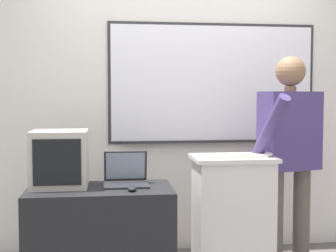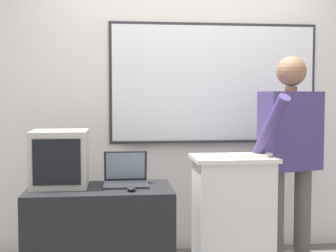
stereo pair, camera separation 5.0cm
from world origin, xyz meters
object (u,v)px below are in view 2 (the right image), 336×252
computer_mouse_by_keyboard (268,154)px  crt_monitor (60,158)px  laptop (126,175)px  wireless_keyboard (236,156)px  computer_mouse_by_laptop (131,188)px  person_presenter (290,147)px  side_desk (100,239)px  lectern_podium (233,218)px

computer_mouse_by_keyboard → crt_monitor: size_ratio=0.25×
laptop → wireless_keyboard: bearing=-4.5°
wireless_keyboard → crt_monitor: (-1.25, 0.05, -0.01)m
wireless_keyboard → computer_mouse_by_keyboard: size_ratio=4.45×
computer_mouse_by_keyboard → computer_mouse_by_laptop: bearing=-170.9°
person_presenter → computer_mouse_by_keyboard: size_ratio=16.60×
side_desk → crt_monitor: (-0.28, 0.08, 0.56)m
side_desk → person_presenter: person_presenter is taller
lectern_podium → computer_mouse_by_laptop: 0.83m
side_desk → computer_mouse_by_keyboard: 1.34m
wireless_keyboard → computer_mouse_by_laptop: bearing=-167.6°
wireless_keyboard → crt_monitor: size_ratio=1.13×
computer_mouse_by_laptop → crt_monitor: crt_monitor is taller
lectern_podium → person_presenter: person_presenter is taller
lectern_podium → computer_mouse_by_keyboard: (0.25, -0.06, 0.47)m
side_desk → computer_mouse_by_keyboard: computer_mouse_by_keyboard is taller
lectern_podium → side_desk: (-0.96, -0.07, -0.10)m
lectern_podium → computer_mouse_by_keyboard: 0.54m
side_desk → computer_mouse_by_keyboard: bearing=0.7°
person_presenter → computer_mouse_by_laptop: size_ratio=16.60×
person_presenter → crt_monitor: (-1.72, -0.10, -0.05)m
laptop → computer_mouse_by_keyboard: bearing=-3.7°
wireless_keyboard → computer_mouse_by_keyboard: 0.24m
side_desk → wireless_keyboard: wireless_keyboard is taller
person_presenter → computer_mouse_by_laptop: 1.29m
side_desk → laptop: bearing=24.6°
side_desk → person_presenter: bearing=7.1°
lectern_podium → computer_mouse_by_laptop: bearing=-163.7°
computer_mouse_by_laptop → laptop: bearing=97.9°
laptop → computer_mouse_by_laptop: bearing=-82.1°
person_presenter → lectern_podium: bearing=177.3°
person_presenter → computer_mouse_by_keyboard: person_presenter is taller
person_presenter → computer_mouse_by_keyboard: (-0.23, -0.16, -0.03)m
computer_mouse_by_laptop → crt_monitor: (-0.49, 0.22, 0.18)m
computer_mouse_by_laptop → crt_monitor: 0.57m
crt_monitor → wireless_keyboard: bearing=-2.5°
side_desk → computer_mouse_by_laptop: computer_mouse_by_laptop is taller
laptop → computer_mouse_by_laptop: 0.23m
laptop → computer_mouse_by_laptop: laptop is taller
crt_monitor → side_desk: bearing=-15.1°
crt_monitor → person_presenter: bearing=3.4°
person_presenter → side_desk: bearing=172.0°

